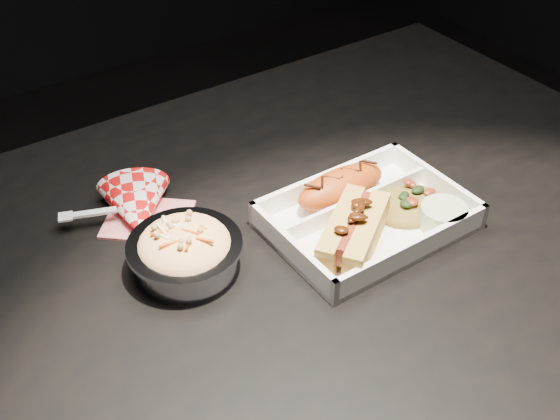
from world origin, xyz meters
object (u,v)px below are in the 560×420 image
at_px(foil_coleslaw_cup, 185,250).
at_px(fried_pastry, 341,187).
at_px(hotdog, 354,230).
at_px(dining_table, 287,287).
at_px(napkin_fork, 137,209).
at_px(food_tray, 366,220).

bearing_deg(foil_coleslaw_cup, fried_pastry, -1.22).
bearing_deg(fried_pastry, foil_coleslaw_cup, 178.78).
distance_m(hotdog, foil_coleslaw_cup, 0.21).
relative_size(dining_table, napkin_fork, 6.79).
relative_size(fried_pastry, hotdog, 0.94).
height_order(dining_table, hotdog, hotdog).
height_order(hotdog, napkin_fork, napkin_fork).
relative_size(dining_table, hotdog, 8.24).
bearing_deg(food_tray, napkin_fork, 142.77).
bearing_deg(hotdog, fried_pastry, 26.28).
bearing_deg(foil_coleslaw_cup, napkin_fork, 93.87).
distance_m(food_tray, hotdog, 0.06).
height_order(dining_table, fried_pastry, fried_pastry).
relative_size(dining_table, fried_pastry, 8.79).
distance_m(foil_coleslaw_cup, napkin_fork, 0.12).
xyz_separation_m(dining_table, hotdog, (0.05, -0.07, 0.12)).
distance_m(dining_table, foil_coleslaw_cup, 0.18).
bearing_deg(foil_coleslaw_cup, hotdog, -24.92).
height_order(food_tray, foil_coleslaw_cup, foil_coleslaw_cup).
distance_m(fried_pastry, foil_coleslaw_cup, 0.23).
bearing_deg(foil_coleslaw_cup, dining_table, -8.46).
relative_size(dining_table, food_tray, 4.78).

